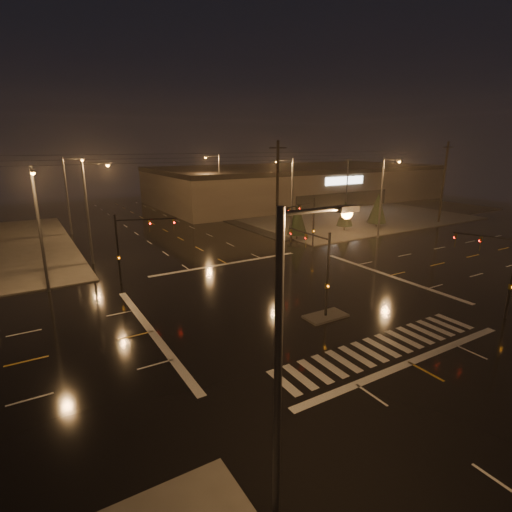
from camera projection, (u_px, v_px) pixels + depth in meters
name	position (u px, v px, depth m)	size (l,w,h in m)	color
ground	(291.00, 299.00, 30.93)	(140.00, 140.00, 0.00)	black
sidewalk_ne	(329.00, 212.00, 70.57)	(36.00, 36.00, 0.12)	#403E39
median_island	(326.00, 316.00, 27.61)	(3.00, 1.60, 0.15)	#403E39
crosswalk	(381.00, 347.00, 23.50)	(15.00, 2.60, 0.01)	beige
stop_bar_near	(410.00, 363.00, 21.85)	(16.00, 0.50, 0.01)	beige
stop_bar_far	(227.00, 264.00, 40.01)	(16.00, 0.50, 0.01)	beige
parking_lot	(358.00, 211.00, 71.41)	(50.00, 24.00, 0.08)	black
retail_building	(298.00, 182.00, 85.23)	(60.20, 28.30, 7.20)	brown
signal_mast_median	(319.00, 262.00, 27.39)	(0.25, 4.59, 6.00)	black
signal_mast_ne	(309.00, 219.00, 42.99)	(4.84, 1.86, 6.00)	black
signal_mast_nw	(130.00, 240.00, 33.56)	(4.84, 1.86, 6.00)	black
signal_mast_se	(500.00, 264.00, 26.96)	(1.55, 3.87, 6.00)	black
streetlight_0	(287.00, 351.00, 11.44)	(2.77, 0.32, 10.00)	#38383A
streetlight_1	(90.00, 206.00, 38.68)	(2.77, 0.32, 10.00)	#38383A
streetlight_2	(69.00, 190.00, 51.88)	(2.77, 0.32, 10.00)	#38383A
streetlight_3	(290.00, 194.00, 48.13)	(2.77, 0.32, 10.00)	#38383A
streetlight_4	(218.00, 181.00, 64.64)	(2.77, 0.32, 10.00)	#38383A
streetlight_5	(39.00, 222.00, 30.66)	(0.32, 2.77, 10.00)	#38383A
streetlight_6	(383.00, 193.00, 49.52)	(0.32, 2.77, 10.00)	#38383A
utility_pole_1	(277.00, 195.00, 44.81)	(2.20, 0.32, 12.00)	black
utility_pole_2	(443.00, 182.00, 59.70)	(2.20, 0.32, 12.00)	black
conifer_0	(297.00, 219.00, 49.58)	(2.54, 2.54, 4.67)	black
conifer_1	(345.00, 213.00, 54.84)	(2.23, 2.23, 4.18)	black
conifer_2	(378.00, 208.00, 57.02)	(2.69, 2.69, 4.91)	black
car_parked	(284.00, 210.00, 67.73)	(1.89, 4.70, 1.60)	black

